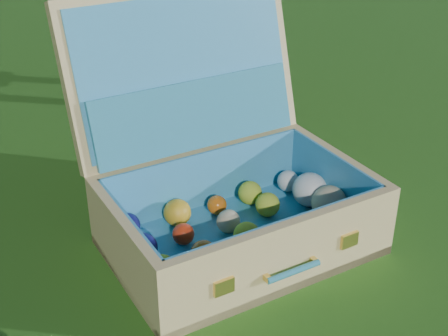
# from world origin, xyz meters

# --- Properties ---
(ground) EXTENTS (60.00, 60.00, 0.00)m
(ground) POSITION_xyz_m (0.00, 0.00, 0.00)
(ground) COLOR #215114
(ground) RESTS_ON ground
(suitcase) EXTENTS (0.63, 0.60, 0.57)m
(suitcase) POSITION_xyz_m (-0.09, 0.19, 0.16)
(suitcase) COLOR #DCBD76
(suitcase) RESTS_ON ground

